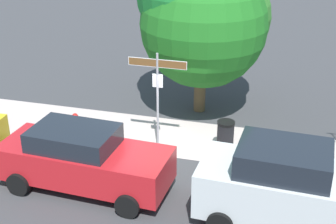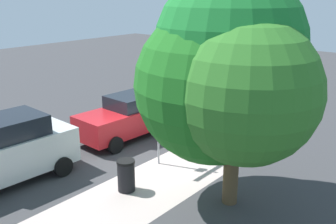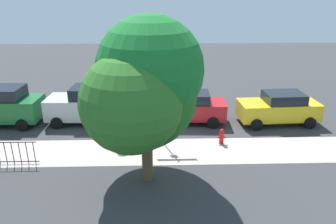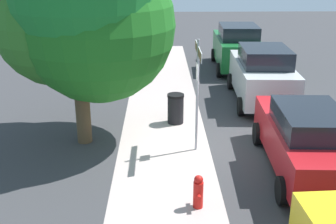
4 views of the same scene
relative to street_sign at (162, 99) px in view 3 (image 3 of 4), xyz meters
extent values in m
plane|color=#38383A|center=(0.30, -0.40, -2.26)|extent=(60.00, 60.00, 0.00)
cube|color=#B3A29C|center=(2.30, 0.90, -2.26)|extent=(24.00, 2.60, 0.00)
cylinder|color=#9EA0A5|center=(0.00, 0.00, -0.69)|extent=(0.07, 0.07, 3.15)
cube|color=brown|center=(0.00, 0.00, 0.58)|extent=(1.75, 0.02, 0.22)
cube|color=white|center=(0.00, 0.00, 0.58)|extent=(1.78, 0.02, 0.25)
cube|color=silver|center=(0.00, 0.02, 0.03)|extent=(0.32, 0.02, 0.42)
cylinder|color=brown|center=(0.63, 3.24, -1.02)|extent=(0.42, 0.42, 2.49)
sphere|color=#2D6D24|center=(1.11, 3.81, 1.19)|extent=(3.64, 3.64, 3.64)
sphere|color=#1C651C|center=(0.80, 2.69, 1.12)|extent=(4.26, 4.26, 4.26)
sphere|color=#19702A|center=(0.46, 2.92, 2.15)|extent=(3.97, 3.97, 3.97)
cube|color=gold|center=(-6.50, -2.33, -1.47)|extent=(4.44, 2.01, 0.93)
cube|color=black|center=(-6.76, -2.34, -0.74)|extent=(2.17, 1.68, 0.53)
cylinder|color=black|center=(-5.07, -1.36, -1.94)|extent=(0.65, 0.25, 0.64)
cylinder|color=black|center=(-4.98, -3.15, -1.94)|extent=(0.65, 0.25, 0.64)
cylinder|color=black|center=(-8.02, -1.51, -1.94)|extent=(0.65, 0.25, 0.64)
cylinder|color=black|center=(-7.93, -3.30, -1.94)|extent=(0.65, 0.25, 0.64)
cube|color=#B3191F|center=(-1.26, -2.61, -1.48)|extent=(4.69, 1.93, 0.92)
cube|color=black|center=(-1.53, -2.60, -0.77)|extent=(2.28, 1.61, 0.52)
cylinder|color=black|center=(0.35, -1.83, -1.94)|extent=(0.65, 0.25, 0.64)
cylinder|color=black|center=(0.27, -3.54, -1.94)|extent=(0.65, 0.25, 0.64)
cylinder|color=black|center=(-2.78, -1.68, -1.94)|extent=(0.65, 0.25, 0.64)
cylinder|color=black|center=(-2.86, -3.40, -1.94)|extent=(0.65, 0.25, 0.64)
cube|color=silver|center=(4.15, -2.77, -1.36)|extent=(4.52, 2.06, 1.15)
cube|color=black|center=(3.88, -2.76, -0.48)|extent=(2.20, 1.73, 0.62)
cylinder|color=black|center=(5.70, -1.91, -1.94)|extent=(0.65, 0.25, 0.64)
cylinder|color=black|center=(5.62, -3.77, -1.94)|extent=(0.65, 0.25, 0.64)
cylinder|color=black|center=(2.68, -1.78, -1.94)|extent=(0.65, 0.25, 0.64)
cylinder|color=black|center=(2.59, -3.64, -1.94)|extent=(0.65, 0.25, 0.64)
cube|color=#19642C|center=(8.94, -2.69, -1.35)|extent=(4.49, 2.07, 1.18)
cube|color=black|center=(8.67, -2.68, -0.44)|extent=(2.18, 1.76, 0.63)
cylinder|color=black|center=(7.47, -1.68, -1.94)|extent=(0.65, 0.24, 0.64)
cylinder|color=black|center=(7.40, -3.58, -1.94)|extent=(0.65, 0.24, 0.64)
cylinder|color=black|center=(7.07, 1.90, -2.14)|extent=(3.36, 0.04, 0.04)
cylinder|color=black|center=(5.54, 1.90, -1.74)|extent=(0.03, 0.03, 1.05)
cylinder|color=black|center=(5.85, 1.90, -1.74)|extent=(0.03, 0.03, 1.05)
cylinder|color=black|center=(6.16, 1.90, -1.74)|extent=(0.03, 0.03, 1.05)
cylinder|color=black|center=(6.46, 1.90, -1.74)|extent=(0.03, 0.03, 1.05)
cylinder|color=black|center=(6.77, 1.90, -1.74)|extent=(0.03, 0.03, 1.05)
cylinder|color=red|center=(-2.90, 0.20, -1.95)|extent=(0.22, 0.22, 0.62)
sphere|color=red|center=(-2.90, 0.20, -1.58)|extent=(0.20, 0.20, 0.20)
cylinder|color=red|center=(-3.06, 0.20, -1.92)|extent=(0.10, 0.09, 0.09)
cylinder|color=red|center=(-2.74, 0.20, -1.92)|extent=(0.10, 0.09, 0.09)
cylinder|color=black|center=(2.04, 0.50, -1.81)|extent=(0.52, 0.52, 0.90)
cylinder|color=black|center=(2.04, 0.50, -1.32)|extent=(0.55, 0.55, 0.08)
camera|label=1|loc=(3.89, -12.87, 5.20)|focal=51.96mm
camera|label=2|loc=(9.23, 8.16, 3.52)|focal=41.38mm
camera|label=3|loc=(0.15, 14.51, 4.95)|focal=34.83mm
camera|label=4|loc=(-10.80, 1.03, 2.95)|focal=45.02mm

